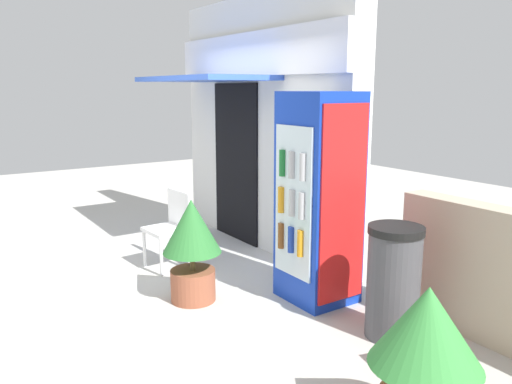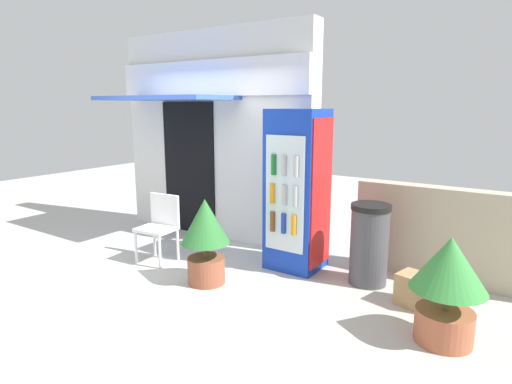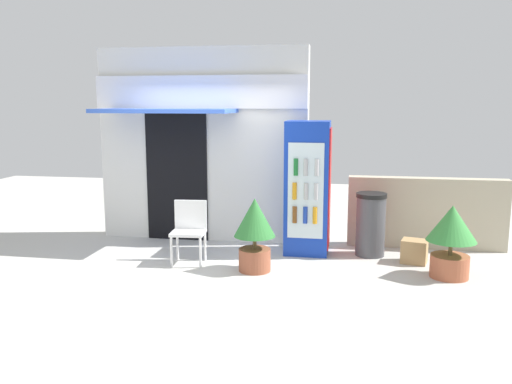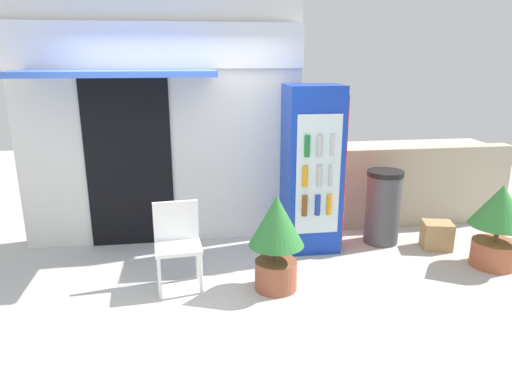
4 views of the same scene
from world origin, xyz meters
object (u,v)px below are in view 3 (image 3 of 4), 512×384
at_px(drink_cooler, 308,188).
at_px(plastic_chair, 189,227).
at_px(potted_plant_near_shop, 255,229).
at_px(potted_plant_curbside, 451,235).
at_px(trash_bin, 371,224).
at_px(cardboard_box, 414,251).

bearing_deg(drink_cooler, plastic_chair, -154.05).
bearing_deg(plastic_chair, drink_cooler, 25.95).
relative_size(potted_plant_near_shop, potted_plant_curbside, 1.05).
bearing_deg(drink_cooler, trash_bin, 0.50).
bearing_deg(trash_bin, potted_plant_curbside, -41.07).
distance_m(potted_plant_near_shop, potted_plant_curbside, 2.51).
relative_size(drink_cooler, potted_plant_curbside, 2.08).
xyz_separation_m(drink_cooler, trash_bin, (0.92, 0.01, -0.51)).
distance_m(potted_plant_near_shop, cardboard_box, 2.30).
relative_size(drink_cooler, plastic_chair, 2.26).
relative_size(drink_cooler, potted_plant_near_shop, 1.99).
bearing_deg(plastic_chair, potted_plant_curbside, -1.08).
bearing_deg(potted_plant_near_shop, drink_cooler, 58.55).
xyz_separation_m(potted_plant_near_shop, cardboard_box, (2.14, 0.73, -0.41)).
height_order(potted_plant_near_shop, trash_bin, potted_plant_near_shop).
height_order(trash_bin, cardboard_box, trash_bin).
bearing_deg(drink_cooler, potted_plant_curbside, -23.83).
height_order(potted_plant_near_shop, cardboard_box, potted_plant_near_shop).
xyz_separation_m(potted_plant_curbside, cardboard_box, (-0.37, 0.56, -0.39)).
distance_m(drink_cooler, cardboard_box, 1.75).
height_order(plastic_chair, potted_plant_curbside, potted_plant_curbside).
distance_m(drink_cooler, potted_plant_near_shop, 1.25).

